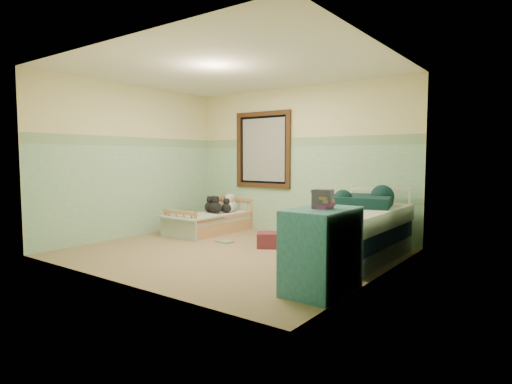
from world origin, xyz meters
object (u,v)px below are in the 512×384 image
Objects in this scene: plush_floor_cream at (173,223)px; plush_floor_tan at (179,225)px; twin_bed_frame at (355,250)px; dresser at (322,250)px; toddler_bed_frame at (211,226)px; floor_book at (225,242)px; red_pillow at (269,240)px.

plush_floor_cream is 0.97× the size of plush_floor_tan.
twin_bed_frame is (3.50, -0.07, -0.02)m from plush_floor_cream.
plush_floor_tan is at bearing 157.73° from dresser.
twin_bed_frame is 1.52m from dresser.
twin_bed_frame is at bearing -1.10° from plush_floor_cream.
plush_floor_cream is 3.50m from twin_bed_frame.
toddler_bed_frame is 5.89× the size of plush_floor_cream.
plush_floor_cream is at bearing -153.24° from toddler_bed_frame.
twin_bed_frame is at bearing 16.15° from floor_book.
plush_floor_tan is 1.97m from red_pillow.
red_pillow is (-1.29, -0.08, -0.00)m from twin_bed_frame.
plush_floor_cream reaches higher than toddler_bed_frame.
red_pillow is 1.41× the size of floor_book.
dresser is 2.12m from red_pillow.
plush_floor_cream is at bearing 176.24° from red_pillow.
red_pillow is at bearing -1.84° from plush_floor_tan.
plush_floor_tan is 0.33× the size of dresser.
twin_bed_frame reaches higher than red_pillow.
plush_floor_cream is 4.09m from dresser.
plush_floor_cream is at bearing 157.96° from dresser.
toddler_bed_frame is at bearing 155.98° from floor_book.
red_pillow reaches higher than floor_book.
plush_floor_cream is 2.21m from red_pillow.
dresser reaches higher than toddler_bed_frame.
toddler_bed_frame is 4.38× the size of red_pillow.
dresser is at bearing -41.37° from red_pillow.
toddler_bed_frame is at bearing 46.01° from plush_floor_tan.
plush_floor_cream is 0.26m from plush_floor_tan.
toddler_bed_frame is at bearing 149.64° from dresser.
twin_bed_frame is (3.26, 0.02, -0.02)m from plush_floor_tan.
plush_floor_tan is at bearing -179.74° from twin_bed_frame.
twin_bed_frame is (2.87, -0.38, 0.01)m from toddler_bed_frame.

